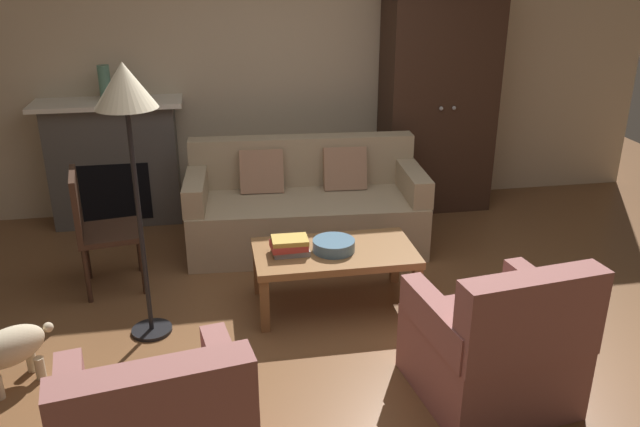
# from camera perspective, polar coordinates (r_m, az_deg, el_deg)

# --- Properties ---
(ground_plane) EXTENTS (9.60, 9.60, 0.00)m
(ground_plane) POSITION_cam_1_polar(r_m,az_deg,el_deg) (4.20, 1.31, -11.15)
(ground_plane) COLOR brown
(back_wall) EXTENTS (7.20, 0.10, 2.80)m
(back_wall) POSITION_cam_1_polar(r_m,az_deg,el_deg) (6.10, -3.36, 13.52)
(back_wall) COLOR beige
(back_wall) RESTS_ON ground
(fireplace) EXTENTS (1.26, 0.48, 1.12)m
(fireplace) POSITION_cam_1_polar(r_m,az_deg,el_deg) (6.06, -17.64, 4.37)
(fireplace) COLOR #4C4947
(fireplace) RESTS_ON ground
(armoire) EXTENTS (1.06, 0.57, 2.01)m
(armoire) POSITION_cam_1_polar(r_m,az_deg,el_deg) (6.18, 10.30, 9.63)
(armoire) COLOR #382319
(armoire) RESTS_ON ground
(couch) EXTENTS (1.97, 0.97, 0.86)m
(couch) POSITION_cam_1_polar(r_m,az_deg,el_deg) (5.39, -1.31, 0.45)
(couch) COLOR tan
(couch) RESTS_ON ground
(coffee_table) EXTENTS (1.10, 0.60, 0.42)m
(coffee_table) POSITION_cam_1_polar(r_m,az_deg,el_deg) (4.43, 1.29, -3.85)
(coffee_table) COLOR olive
(coffee_table) RESTS_ON ground
(fruit_bowl) EXTENTS (0.29, 0.29, 0.08)m
(fruit_bowl) POSITION_cam_1_polar(r_m,az_deg,el_deg) (4.37, 1.22, -2.83)
(fruit_bowl) COLOR slate
(fruit_bowl) RESTS_ON coffee_table
(book_stack) EXTENTS (0.26, 0.19, 0.11)m
(book_stack) POSITION_cam_1_polar(r_m,az_deg,el_deg) (4.33, -2.69, -2.86)
(book_stack) COLOR gray
(book_stack) RESTS_ON coffee_table
(mantel_vase_jade) EXTENTS (0.10, 0.10, 0.30)m
(mantel_vase_jade) POSITION_cam_1_polar(r_m,az_deg,el_deg) (5.88, -18.45, 10.85)
(mantel_vase_jade) COLOR slate
(mantel_vase_jade) RESTS_ON fireplace
(mantel_vase_slate) EXTENTS (0.14, 0.14, 0.19)m
(mantel_vase_slate) POSITION_cam_1_polar(r_m,az_deg,el_deg) (5.86, -16.63, 10.48)
(mantel_vase_slate) COLOR #565B66
(mantel_vase_slate) RESTS_ON fireplace
(armchair_near_right) EXTENTS (0.86, 0.86, 0.88)m
(armchair_near_right) POSITION_cam_1_polar(r_m,az_deg,el_deg) (3.68, 15.19, -11.39)
(armchair_near_right) COLOR #935B56
(armchair_near_right) RESTS_ON ground
(side_chair_wooden) EXTENTS (0.50, 0.50, 0.90)m
(side_chair_wooden) POSITION_cam_1_polar(r_m,az_deg,el_deg) (4.85, -19.15, -0.85)
(side_chair_wooden) COLOR #382319
(side_chair_wooden) RESTS_ON ground
(floor_lamp) EXTENTS (0.36, 0.36, 1.74)m
(floor_lamp) POSITION_cam_1_polar(r_m,az_deg,el_deg) (3.87, -16.72, 9.31)
(floor_lamp) COLOR black
(floor_lamp) RESTS_ON ground
(dog) EXTENTS (0.48, 0.43, 0.39)m
(dog) POSITION_cam_1_polar(r_m,az_deg,el_deg) (4.07, -26.13, -10.78)
(dog) COLOR beige
(dog) RESTS_ON ground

